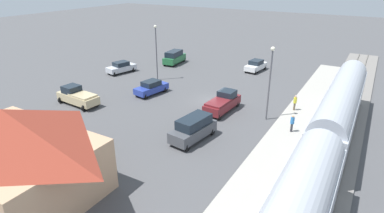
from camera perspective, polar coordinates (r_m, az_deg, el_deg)
ground_plane at (r=38.23m, az=3.65°, el=0.93°), size 200.00×200.00×0.00m
railway_track at (r=34.82m, az=24.68°, el=-3.35°), size 4.80×70.00×0.30m
platform at (r=35.23m, az=18.31°, el=-1.95°), size 3.20×46.00×0.30m
passenger_train at (r=23.22m, az=22.10°, el=-8.32°), size 2.93×38.68×4.98m
station_building at (r=24.66m, az=-29.73°, el=-6.86°), size 12.19×8.46×6.26m
pedestrian_on_platform at (r=36.37m, az=17.99°, el=0.81°), size 0.36×0.36×1.71m
pedestrian_waiting_far at (r=31.32m, az=17.55°, el=-2.71°), size 0.36×0.36×1.71m
suv_green at (r=54.32m, az=-3.20°, el=8.84°), size 2.42×5.06×2.22m
suv_charcoal at (r=29.05m, az=0.25°, el=-3.91°), size 2.62×5.12×2.22m
pickup_tan at (r=39.22m, az=-19.90°, el=1.75°), size 5.53×2.80×2.14m
pickup_maroon at (r=35.30m, az=5.56°, el=0.76°), size 2.26×5.50×2.14m
sedan_silver at (r=50.38m, az=-12.57°, el=6.90°), size 2.84×4.81×1.74m
sedan_white at (r=51.14m, az=11.40°, el=7.23°), size 2.32×4.67×1.74m
sedan_blue at (r=40.58m, az=-7.31°, el=3.43°), size 2.55×4.74×1.74m
light_pole_near_platform at (r=32.69m, az=13.88°, el=5.50°), size 0.44×0.44×7.71m
light_pole_lot_center at (r=45.13m, az=-6.45°, el=10.72°), size 0.44×0.44×7.76m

